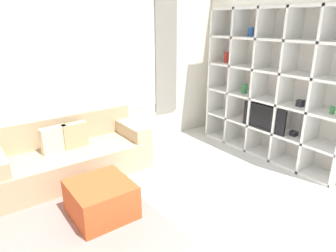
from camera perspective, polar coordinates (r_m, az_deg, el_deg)
wall_back at (r=4.56m, az=-18.14°, el=9.78°), size 6.60×0.11×2.70m
wall_right at (r=4.93m, az=22.00°, el=9.94°), size 0.07×4.56×2.70m
area_rug at (r=3.49m, az=-24.20°, el=-18.46°), size 2.47×2.08×0.01m
shelving_unit at (r=4.83m, az=19.42°, el=7.20°), size 0.42×2.36×2.24m
couch_main at (r=4.34m, az=-18.01°, el=-5.37°), size 2.07×0.87×0.80m
ottoman at (r=3.46m, az=-12.62°, el=-13.48°), size 0.63×0.66×0.40m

